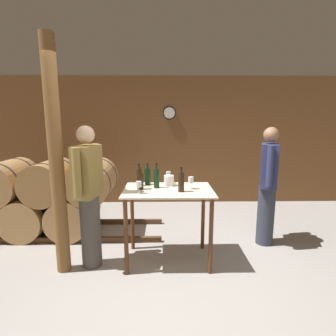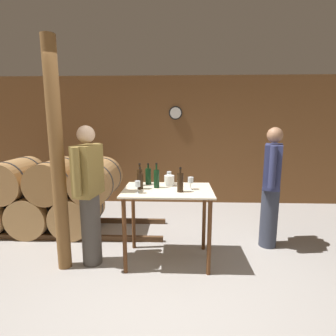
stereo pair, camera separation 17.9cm
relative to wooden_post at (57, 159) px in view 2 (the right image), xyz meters
name	(u,v)px [view 2 (the right image)]	position (x,y,z in m)	size (l,w,h in m)	color
ground_plane	(161,279)	(1.21, -0.22, -1.35)	(14.00, 14.00, 0.00)	#9E9993
back_wall	(169,141)	(1.21, 2.69, 0.00)	(8.40, 0.08, 2.70)	brown
barrel_rack	(47,196)	(-0.72, 1.07, -0.77)	(4.13, 0.87, 1.19)	#4C331E
tasting_table	(168,203)	(1.27, 0.21, -0.58)	(1.10, 0.74, 0.95)	beige
wooden_post	(57,159)	(0.00, 0.00, 0.00)	(0.16, 0.16, 2.70)	brown
wine_bottle_far_left	(140,177)	(0.90, 0.39, -0.29)	(0.07, 0.07, 0.30)	black
wine_bottle_left	(140,180)	(0.92, 0.21, -0.29)	(0.08, 0.08, 0.28)	black
wine_bottle_center	(148,176)	(1.00, 0.46, -0.29)	(0.08, 0.08, 0.29)	black
wine_bottle_right	(156,178)	(1.12, 0.28, -0.28)	(0.07, 0.07, 0.32)	black
wine_bottle_far_right	(180,182)	(1.42, 0.10, -0.28)	(0.07, 0.07, 0.30)	black
wine_glass_near_left	(138,184)	(0.92, 0.02, -0.29)	(0.06, 0.06, 0.15)	silver
wine_glass_near_center	(169,175)	(1.28, 0.51, -0.28)	(0.06, 0.06, 0.17)	silver
wine_glass_near_right	(191,180)	(1.55, 0.22, -0.29)	(0.07, 0.07, 0.16)	silver
ice_bucket	(169,181)	(1.28, 0.39, -0.33)	(0.13, 0.13, 0.14)	white
person_host	(271,185)	(2.70, 0.66, -0.45)	(0.34, 0.56, 1.70)	#333847
person_visitor_with_scarf	(89,193)	(0.31, 0.10, -0.43)	(0.29, 0.58, 1.73)	#4C4742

